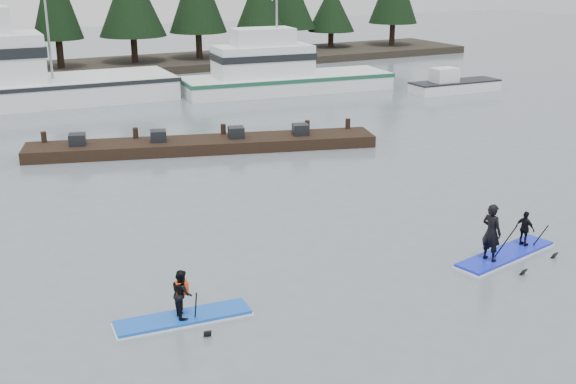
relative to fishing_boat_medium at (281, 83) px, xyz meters
name	(u,v)px	position (x,y,z in m)	size (l,w,h in m)	color
ground	(395,296)	(-11.01, -28.00, -0.58)	(160.00, 160.00, 0.00)	slate
far_shore	(65,70)	(-11.01, 14.00, -0.28)	(70.00, 8.00, 0.60)	#2D281E
treeline	(66,74)	(-11.01, 14.00, -0.58)	(60.00, 4.00, 8.00)	black
fishing_boat_medium	(281,83)	(0.00, 0.00, 0.00)	(14.03, 5.35, 8.26)	white
skiff	(455,86)	(9.96, -5.39, -0.22)	(6.10, 1.83, 0.71)	white
floating_dock	(204,145)	(-10.01, -11.82, -0.32)	(15.66, 2.09, 0.52)	black
buoy_c	(314,91)	(2.03, -0.83, -0.58)	(0.55, 0.55, 0.55)	#ED5E0B
paddleboard_solo	(183,305)	(-16.34, -26.72, -0.18)	(3.33, 1.21, 1.80)	blue
paddleboard_duo	(503,241)	(-6.80, -27.43, -0.04)	(3.76, 1.60, 2.32)	#1628D2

